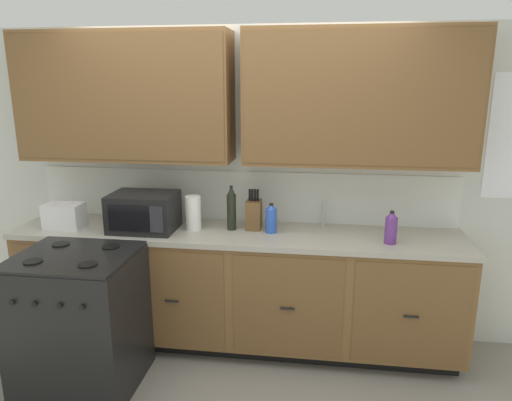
# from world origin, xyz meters

# --- Properties ---
(ground_plane) EXTENTS (8.32, 8.32, 0.00)m
(ground_plane) POSITION_xyz_m (0.00, 0.00, 0.00)
(ground_plane) COLOR gray
(wall_unit) EXTENTS (4.53, 0.40, 2.43)m
(wall_unit) POSITION_xyz_m (0.00, 0.50, 1.67)
(wall_unit) COLOR silver
(wall_unit) RESTS_ON ground_plane
(counter_run) EXTENTS (3.36, 0.64, 0.94)m
(counter_run) POSITION_xyz_m (0.00, 0.30, 0.48)
(counter_run) COLOR black
(counter_run) RESTS_ON ground_plane
(stove_range) EXTENTS (0.76, 0.68, 0.95)m
(stove_range) POSITION_xyz_m (-0.95, -0.33, 0.47)
(stove_range) COLOR black
(stove_range) RESTS_ON ground_plane
(microwave) EXTENTS (0.48, 0.37, 0.28)m
(microwave) POSITION_xyz_m (-0.69, 0.24, 1.08)
(microwave) COLOR black
(microwave) RESTS_ON counter_run
(toaster) EXTENTS (0.28, 0.18, 0.19)m
(toaster) POSITION_xyz_m (-1.31, 0.20, 1.03)
(toaster) COLOR white
(toaster) RESTS_ON counter_run
(knife_block) EXTENTS (0.11, 0.14, 0.31)m
(knife_block) POSITION_xyz_m (0.12, 0.38, 1.05)
(knife_block) COLOR brown
(knife_block) RESTS_ON counter_run
(sink_faucet) EXTENTS (0.02, 0.02, 0.20)m
(sink_faucet) POSITION_xyz_m (0.65, 0.51, 1.04)
(sink_faucet) COLOR #B2B5BA
(sink_faucet) RESTS_ON counter_run
(paper_towel_roll) EXTENTS (0.12, 0.12, 0.26)m
(paper_towel_roll) POSITION_xyz_m (-0.32, 0.30, 1.07)
(paper_towel_roll) COLOR white
(paper_towel_roll) RESTS_ON counter_run
(bottle_violet) EXTENTS (0.08, 0.08, 0.23)m
(bottle_violet) POSITION_xyz_m (1.10, 0.18, 1.05)
(bottle_violet) COLOR #663384
(bottle_violet) RESTS_ON counter_run
(bottle_blue) EXTENTS (0.08, 0.08, 0.22)m
(bottle_blue) POSITION_xyz_m (0.26, 0.31, 1.05)
(bottle_blue) COLOR blue
(bottle_blue) RESTS_ON counter_run
(bottle_dark) EXTENTS (0.07, 0.07, 0.34)m
(bottle_dark) POSITION_xyz_m (-0.04, 0.34, 1.10)
(bottle_dark) COLOR black
(bottle_dark) RESTS_ON counter_run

